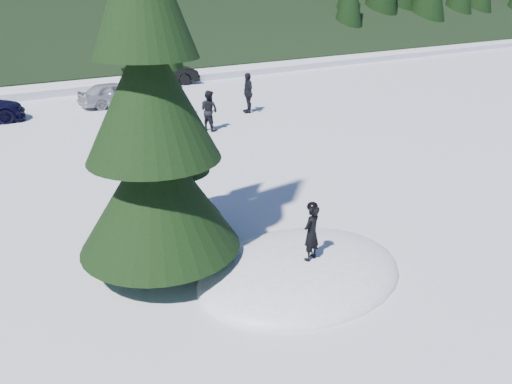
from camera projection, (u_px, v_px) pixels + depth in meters
ground at (300, 274)px, 10.21m from camera, size 200.00×200.00×0.00m
snow_mound at (300, 274)px, 10.21m from camera, size 4.48×3.52×0.96m
spruce_tall at (151, 112)px, 9.14m from camera, size 3.20×3.20×8.60m
spruce_short at (170, 148)px, 11.19m from camera, size 2.20×2.20×5.37m
child_skier at (311, 233)px, 9.61m from camera, size 0.47×0.37×1.14m
adult_0 at (209, 110)px, 20.60m from camera, size 0.85×0.96×1.67m
adult_1 at (248, 93)px, 23.68m from camera, size 0.79×1.19×1.88m
adult_2 at (177, 99)px, 23.04m from camera, size 1.14×1.05×1.54m
car_4 at (115, 94)px, 25.21m from camera, size 3.62×1.50×1.23m
car_5 at (161, 73)px, 30.88m from camera, size 4.79×2.37×1.51m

